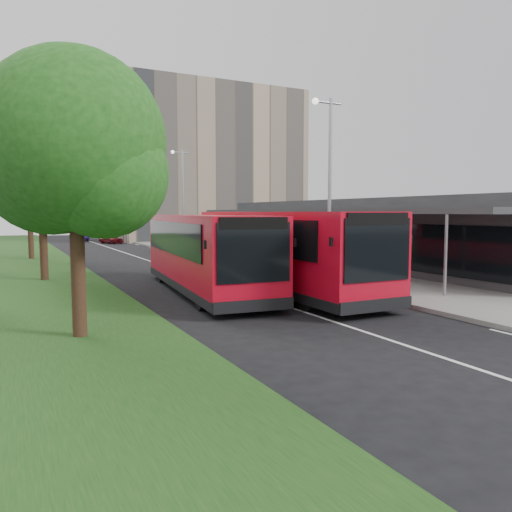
# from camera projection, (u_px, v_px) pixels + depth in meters

# --- Properties ---
(ground) EXTENTS (120.00, 120.00, 0.00)m
(ground) POSITION_uv_depth(u_px,v_px,m) (267.00, 300.00, 18.55)
(ground) COLOR black
(ground) RESTS_ON ground
(pavement) EXTENTS (5.00, 80.00, 0.15)m
(pavement) POSITION_uv_depth(u_px,v_px,m) (214.00, 253.00, 39.01)
(pavement) COLOR slate
(pavement) RESTS_ON ground
(grass_verge) EXTENTS (5.00, 80.00, 0.10)m
(grass_verge) POSITION_uv_depth(u_px,v_px,m) (32.00, 260.00, 33.16)
(grass_verge) COLOR #163F14
(grass_verge) RESTS_ON ground
(lane_centre_line) EXTENTS (0.12, 70.00, 0.01)m
(lane_centre_line) POSITION_uv_depth(u_px,v_px,m) (156.00, 263.00, 31.88)
(lane_centre_line) COLOR silver
(lane_centre_line) RESTS_ON ground
(kerb_dashes) EXTENTS (0.12, 56.00, 0.01)m
(kerb_dashes) POSITION_uv_depth(u_px,v_px,m) (185.00, 256.00, 36.92)
(kerb_dashes) COLOR silver
(kerb_dashes) RESTS_ON ground
(office_block) EXTENTS (22.00, 12.00, 18.00)m
(office_block) POSITION_uv_depth(u_px,v_px,m) (206.00, 166.00, 61.39)
(office_block) COLOR tan
(office_block) RESTS_ON ground
(station_building) EXTENTS (7.70, 26.00, 4.00)m
(station_building) POSITION_uv_depth(u_px,v_px,m) (362.00, 232.00, 30.37)
(station_building) COLOR #28292B
(station_building) RESTS_ON ground
(tree_near) EXTENTS (4.53, 4.53, 7.26)m
(tree_near) POSITION_uv_depth(u_px,v_px,m) (74.00, 154.00, 12.36)
(tree_near) COLOR #311E13
(tree_near) RESTS_ON ground
(tree_mid) EXTENTS (4.52, 4.52, 7.24)m
(tree_mid) POSITION_uv_depth(u_px,v_px,m) (41.00, 181.00, 23.02)
(tree_mid) COLOR #311E13
(tree_mid) RESTS_ON ground
(tree_far) EXTENTS (5.22, 5.22, 8.38)m
(tree_far) POSITION_uv_depth(u_px,v_px,m) (28.00, 180.00, 33.62)
(tree_far) COLOR #311E13
(tree_far) RESTS_ON ground
(lamp_post_near) EXTENTS (1.44, 0.28, 8.00)m
(lamp_post_near) POSITION_uv_depth(u_px,v_px,m) (328.00, 178.00, 21.77)
(lamp_post_near) COLOR #999AA1
(lamp_post_near) RESTS_ON pavement
(lamp_post_far) EXTENTS (1.44, 0.28, 8.00)m
(lamp_post_far) POSITION_uv_depth(u_px,v_px,m) (182.00, 194.00, 39.54)
(lamp_post_far) COLOR #999AA1
(lamp_post_far) RESTS_ON pavement
(bus_main) EXTENTS (3.12, 11.54, 3.26)m
(bus_main) POSITION_uv_depth(u_px,v_px,m) (283.00, 251.00, 20.03)
(bus_main) COLOR red
(bus_main) RESTS_ON ground
(bus_second) EXTENTS (3.85, 11.24, 3.12)m
(bus_second) POSITION_uv_depth(u_px,v_px,m) (205.00, 253.00, 20.09)
(bus_second) COLOR red
(bus_second) RESTS_ON ground
(litter_bin) EXTENTS (0.65, 0.65, 0.92)m
(litter_bin) POSITION_uv_depth(u_px,v_px,m) (272.00, 256.00, 30.44)
(litter_bin) COLOR #372316
(litter_bin) RESTS_ON pavement
(bollard) EXTENTS (0.21, 0.21, 1.11)m
(bollard) POSITION_uv_depth(u_px,v_px,m) (216.00, 246.00, 37.44)
(bollard) COLOR yellow
(bollard) RESTS_ON pavement
(car_near) EXTENTS (2.34, 3.24, 1.03)m
(car_near) POSITION_uv_depth(u_px,v_px,m) (111.00, 239.00, 51.88)
(car_near) COLOR #520B10
(car_near) RESTS_ON ground
(car_far) EXTENTS (1.25, 3.49, 1.14)m
(car_far) POSITION_uv_depth(u_px,v_px,m) (82.00, 236.00, 57.18)
(car_far) COLOR navy
(car_far) RESTS_ON ground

